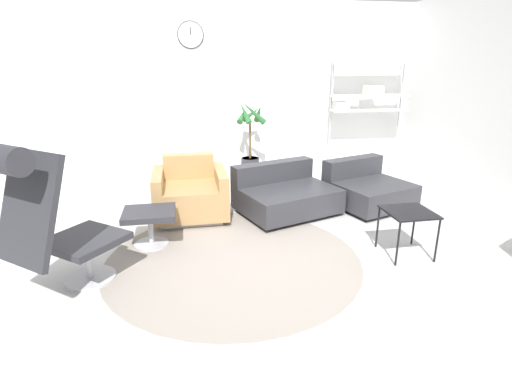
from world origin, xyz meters
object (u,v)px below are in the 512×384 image
at_px(couch_low, 285,196).
at_px(shelf_unit, 366,94).
at_px(couch_second, 367,190).
at_px(ottoman, 150,219).
at_px(lounge_chair, 43,210).
at_px(potted_plant, 250,147).
at_px(armchair_red, 190,195).
at_px(side_table, 409,216).

relative_size(couch_low, shelf_unit, 0.66).
bearing_deg(couch_second, ottoman, -4.33).
relative_size(lounge_chair, potted_plant, 1.03).
xyz_separation_m(potted_plant, shelf_unit, (2.03, 0.13, 0.81)).
height_order(armchair_red, shelf_unit, shelf_unit).
xyz_separation_m(armchair_red, side_table, (2.08, -1.43, 0.13)).
distance_m(ottoman, shelf_unit, 4.44).
height_order(couch_second, potted_plant, potted_plant).
distance_m(couch_low, shelf_unit, 2.85).
distance_m(lounge_chair, ottoman, 1.20).
distance_m(lounge_chair, potted_plant, 3.92).
xyz_separation_m(couch_low, couch_second, (1.13, 0.04, 0.00)).
distance_m(armchair_red, couch_second, 2.32).
height_order(lounge_chair, shelf_unit, shelf_unit).
bearing_deg(couch_low, potted_plant, -103.79).
relative_size(ottoman, couch_second, 0.46).
bearing_deg(couch_second, side_table, 61.27).
bearing_deg(ottoman, lounge_chair, -128.88).
relative_size(couch_low, side_table, 2.98).
height_order(lounge_chair, couch_second, lounge_chair).
bearing_deg(shelf_unit, couch_low, -135.33).
relative_size(lounge_chair, side_table, 2.86).
relative_size(armchair_red, couch_second, 0.76).
height_order(ottoman, shelf_unit, shelf_unit).
xyz_separation_m(ottoman, couch_second, (2.76, 0.73, -0.08)).
height_order(ottoman, side_table, side_table).
bearing_deg(couch_second, armchair_red, -19.78).
distance_m(couch_second, side_table, 1.44).
height_order(armchair_red, potted_plant, potted_plant).
bearing_deg(shelf_unit, side_table, -106.85).
relative_size(potted_plant, shelf_unit, 0.62).
bearing_deg(shelf_unit, couch_second, -112.10).
bearing_deg(ottoman, side_table, -15.02).
bearing_deg(couch_low, couch_second, 162.88).
bearing_deg(lounge_chair, armchair_red, 93.87).
relative_size(ottoman, side_table, 1.15).
bearing_deg(potted_plant, ottoman, -121.39).
bearing_deg(ottoman, couch_second, 14.76).
relative_size(lounge_chair, ottoman, 2.49).
bearing_deg(ottoman, shelf_unit, 35.98).
bearing_deg(couch_low, shelf_unit, -154.41).
xyz_separation_m(ottoman, couch_low, (1.62, 0.69, -0.08)).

